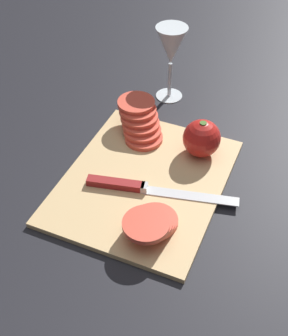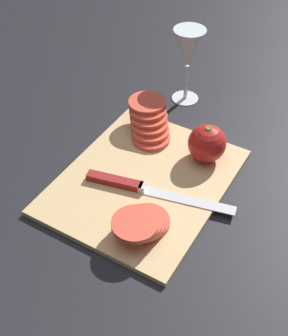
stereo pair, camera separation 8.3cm
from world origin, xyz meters
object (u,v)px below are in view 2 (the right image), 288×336
Objects in this scene: wine_glass at (188,51)px; whole_tomato at (207,143)px; tomato_slice_stack_near at (149,120)px; knife at (130,185)px; tomato_slice_stack_far at (141,223)px.

wine_glass is 0.24m from whole_tomato.
whole_tomato is 0.14m from tomato_slice_stack_near.
knife is at bearing 18.54° from tomato_slice_stack_near.
wine_glass is 0.43m from tomato_slice_stack_far.
whole_tomato reaches higher than tomato_slice_stack_far.
wine_glass is at bearing -142.71° from whole_tomato.
tomato_slice_stack_far is (0.24, 0.12, -0.01)m from tomato_slice_stack_near.
knife is 2.24× the size of tomato_slice_stack_near.
tomato_slice_stack_far is at bearing 16.54° from wine_glass.
tomato_slice_stack_far is at bearing -60.67° from knife.
tomato_slice_stack_far is (0.08, 0.07, 0.01)m from knife.
tomato_slice_stack_near is 0.27m from tomato_slice_stack_far.
whole_tomato is 0.17m from knife.
whole_tomato is 0.23m from tomato_slice_stack_far.
knife is 0.17m from tomato_slice_stack_near.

